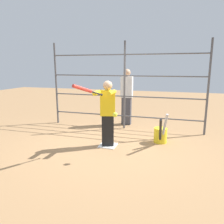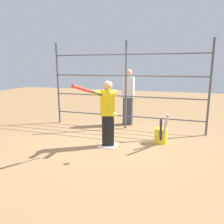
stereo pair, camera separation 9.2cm
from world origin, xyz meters
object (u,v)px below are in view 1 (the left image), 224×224
Objects in this scene: batter at (108,112)px; softball_in_flight at (115,115)px; baseball_bat_swinging at (85,90)px; bat_bucket at (161,134)px; bystander_behind_fence at (127,96)px.

batter is 0.77m from softball_in_flight.
baseball_bat_swinging is at bearing 15.79° from softball_in_flight.
bat_bucket is (-1.36, -1.42, -1.21)m from baseball_bat_swinging.
baseball_bat_swinging is 2.31m from bat_bucket.
batter is 0.87× the size of bystander_behind_fence.
baseball_bat_swinging is 0.41× the size of bystander_behind_fence.
bat_bucket is 0.46× the size of bystander_behind_fence.
batter is at bearing -102.66° from baseball_bat_swinging.
bystander_behind_fence is at bearing -81.47° from softball_in_flight.
batter is 1.03m from baseball_bat_swinging.
baseball_bat_swinging is at bearing 77.34° from batter.
softball_in_flight is 1.66m from bat_bucket.
batter reaches higher than bat_bucket.
baseball_bat_swinging is (0.18, 0.82, 0.59)m from batter.
baseball_bat_swinging reaches higher than softball_in_flight.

